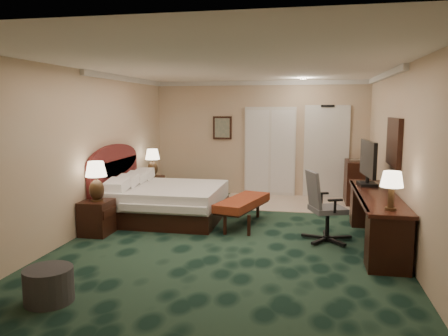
% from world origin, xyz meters
% --- Properties ---
extents(floor, '(5.00, 7.50, 0.00)m').
position_xyz_m(floor, '(0.00, 0.00, 0.00)').
color(floor, black).
rests_on(floor, ground).
extents(ceiling, '(5.00, 7.50, 0.00)m').
position_xyz_m(ceiling, '(0.00, 0.00, 2.70)').
color(ceiling, silver).
rests_on(ceiling, wall_back).
extents(wall_back, '(5.00, 0.00, 2.70)m').
position_xyz_m(wall_back, '(0.00, 3.75, 1.35)').
color(wall_back, tan).
rests_on(wall_back, ground).
extents(wall_front, '(5.00, 0.00, 2.70)m').
position_xyz_m(wall_front, '(0.00, -3.75, 1.35)').
color(wall_front, tan).
rests_on(wall_front, ground).
extents(wall_left, '(0.00, 7.50, 2.70)m').
position_xyz_m(wall_left, '(-2.50, 0.00, 1.35)').
color(wall_left, tan).
rests_on(wall_left, ground).
extents(wall_right, '(0.00, 7.50, 2.70)m').
position_xyz_m(wall_right, '(2.50, 0.00, 1.35)').
color(wall_right, tan).
rests_on(wall_right, ground).
extents(crown_molding, '(5.00, 7.50, 0.10)m').
position_xyz_m(crown_molding, '(0.00, 0.00, 2.65)').
color(crown_molding, silver).
rests_on(crown_molding, wall_back).
extents(tile_patch, '(3.20, 1.70, 0.01)m').
position_xyz_m(tile_patch, '(0.90, 2.90, 0.01)').
color(tile_patch, '#C7B39B').
rests_on(tile_patch, ground).
extents(headboard, '(0.12, 2.00, 1.40)m').
position_xyz_m(headboard, '(-2.44, 1.00, 0.70)').
color(headboard, '#4A151A').
rests_on(headboard, ground).
extents(entry_door, '(1.02, 0.06, 2.18)m').
position_xyz_m(entry_door, '(1.55, 3.72, 1.05)').
color(entry_door, silver).
rests_on(entry_door, ground).
extents(closet_doors, '(1.20, 0.06, 2.10)m').
position_xyz_m(closet_doors, '(0.25, 3.71, 1.05)').
color(closet_doors, silver).
rests_on(closet_doors, ground).
extents(wall_art, '(0.45, 0.06, 0.55)m').
position_xyz_m(wall_art, '(-0.90, 3.71, 1.60)').
color(wall_art, '#4F6358').
rests_on(wall_art, wall_back).
extents(wall_mirror, '(0.05, 0.95, 0.75)m').
position_xyz_m(wall_mirror, '(2.46, 0.60, 1.55)').
color(wall_mirror, white).
rests_on(wall_mirror, wall_right).
extents(bed, '(1.97, 1.83, 0.63)m').
position_xyz_m(bed, '(-1.41, 1.10, 0.31)').
color(bed, silver).
rests_on(bed, ground).
extents(nightstand_near, '(0.45, 0.52, 0.57)m').
position_xyz_m(nightstand_near, '(-2.25, -0.11, 0.28)').
color(nightstand_near, black).
rests_on(nightstand_near, ground).
extents(nightstand_far, '(0.46, 0.53, 0.58)m').
position_xyz_m(nightstand_far, '(-2.25, 2.42, 0.29)').
color(nightstand_far, black).
rests_on(nightstand_far, ground).
extents(lamp_near, '(0.40, 0.40, 0.65)m').
position_xyz_m(lamp_near, '(-2.23, -0.11, 0.89)').
color(lamp_near, black).
rests_on(lamp_near, nightstand_near).
extents(lamp_far, '(0.40, 0.40, 0.60)m').
position_xyz_m(lamp_far, '(-2.22, 2.47, 0.88)').
color(lamp_far, black).
rests_on(lamp_far, nightstand_far).
extents(bed_bench, '(0.85, 1.52, 0.49)m').
position_xyz_m(bed_bench, '(0.03, 0.92, 0.24)').
color(bed_bench, maroon).
rests_on(bed_bench, ground).
extents(ottoman, '(0.62, 0.62, 0.37)m').
position_xyz_m(ottoman, '(-1.56, -2.55, 0.19)').
color(ottoman, '#2A2A2B').
rests_on(ottoman, ground).
extents(desk, '(0.58, 2.71, 0.78)m').
position_xyz_m(desk, '(2.19, 0.24, 0.39)').
color(desk, black).
rests_on(desk, ground).
extents(tv, '(0.17, 0.97, 0.76)m').
position_xyz_m(tv, '(2.13, 0.98, 1.16)').
color(tv, black).
rests_on(tv, desk).
extents(desk_lamp, '(0.35, 0.35, 0.51)m').
position_xyz_m(desk_lamp, '(2.20, -0.80, 1.04)').
color(desk_lamp, black).
rests_on(desk_lamp, desk).
extents(desk_chair, '(0.82, 0.80, 1.12)m').
position_xyz_m(desk_chair, '(1.47, 0.25, 0.56)').
color(desk_chair, '#535355').
rests_on(desk_chair, ground).
extents(minibar, '(0.49, 0.88, 0.93)m').
position_xyz_m(minibar, '(2.20, 3.20, 0.47)').
color(minibar, black).
rests_on(minibar, ground).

